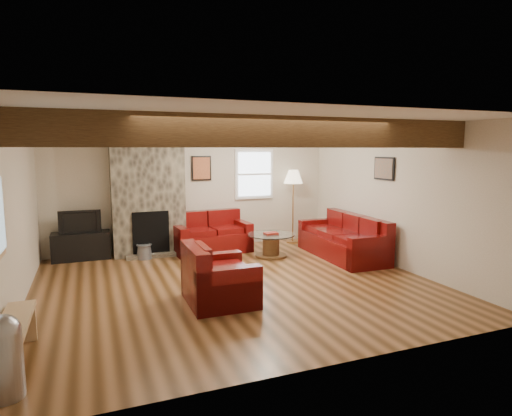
{
  "coord_description": "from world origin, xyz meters",
  "views": [
    {
      "loc": [
        -2.08,
        -6.15,
        2.1
      ],
      "look_at": [
        0.48,
        0.4,
        1.13
      ],
      "focal_mm": 30.0,
      "sensor_mm": 36.0,
      "label": 1
    }
  ],
  "objects_px": {
    "television": "(80,221)",
    "floor_lamp": "(293,181)",
    "loveseat": "(211,232)",
    "tv_cabinet": "(81,246)",
    "armchair_red": "(220,273)",
    "sofa_three": "(342,236)",
    "coffee_table": "(271,245)"
  },
  "relations": [
    {
      "from": "loveseat",
      "to": "tv_cabinet",
      "type": "relative_size",
      "value": 1.45
    },
    {
      "from": "sofa_three",
      "to": "armchair_red",
      "type": "relative_size",
      "value": 2.1
    },
    {
      "from": "sofa_three",
      "to": "television",
      "type": "distance_m",
      "value": 5.05
    },
    {
      "from": "television",
      "to": "loveseat",
      "type": "bearing_deg",
      "value": -6.88
    },
    {
      "from": "television",
      "to": "coffee_table",
      "type": "bearing_deg",
      "value": -18.08
    },
    {
      "from": "armchair_red",
      "to": "television",
      "type": "height_order",
      "value": "television"
    },
    {
      "from": "floor_lamp",
      "to": "armchair_red",
      "type": "bearing_deg",
      "value": -130.63
    },
    {
      "from": "sofa_three",
      "to": "coffee_table",
      "type": "distance_m",
      "value": 1.4
    },
    {
      "from": "tv_cabinet",
      "to": "television",
      "type": "height_order",
      "value": "television"
    },
    {
      "from": "coffee_table",
      "to": "tv_cabinet",
      "type": "height_order",
      "value": "tv_cabinet"
    },
    {
      "from": "coffee_table",
      "to": "floor_lamp",
      "type": "xyz_separation_m",
      "value": [
        0.97,
        1.01,
        1.18
      ]
    },
    {
      "from": "loveseat",
      "to": "coffee_table",
      "type": "bearing_deg",
      "value": -44.85
    },
    {
      "from": "loveseat",
      "to": "television",
      "type": "height_order",
      "value": "television"
    },
    {
      "from": "loveseat",
      "to": "armchair_red",
      "type": "distance_m",
      "value": 2.97
    },
    {
      "from": "loveseat",
      "to": "floor_lamp",
      "type": "relative_size",
      "value": 0.94
    },
    {
      "from": "loveseat",
      "to": "tv_cabinet",
      "type": "height_order",
      "value": "loveseat"
    },
    {
      "from": "loveseat",
      "to": "tv_cabinet",
      "type": "distance_m",
      "value": 2.51
    },
    {
      "from": "tv_cabinet",
      "to": "floor_lamp",
      "type": "height_order",
      "value": "floor_lamp"
    },
    {
      "from": "coffee_table",
      "to": "floor_lamp",
      "type": "bearing_deg",
      "value": 46.05
    },
    {
      "from": "coffee_table",
      "to": "television",
      "type": "distance_m",
      "value": 3.69
    },
    {
      "from": "armchair_red",
      "to": "sofa_three",
      "type": "bearing_deg",
      "value": -61.95
    },
    {
      "from": "sofa_three",
      "to": "television",
      "type": "relative_size",
      "value": 2.81
    },
    {
      "from": "coffee_table",
      "to": "television",
      "type": "height_order",
      "value": "television"
    },
    {
      "from": "tv_cabinet",
      "to": "sofa_three",
      "type": "bearing_deg",
      "value": -19.11
    },
    {
      "from": "sofa_three",
      "to": "floor_lamp",
      "type": "distance_m",
      "value": 1.85
    },
    {
      "from": "television",
      "to": "floor_lamp",
      "type": "relative_size",
      "value": 0.46
    },
    {
      "from": "coffee_table",
      "to": "tv_cabinet",
      "type": "xyz_separation_m",
      "value": [
        -3.47,
        1.13,
        0.04
      ]
    },
    {
      "from": "floor_lamp",
      "to": "television",
      "type": "bearing_deg",
      "value": 178.4
    },
    {
      "from": "sofa_three",
      "to": "tv_cabinet",
      "type": "relative_size",
      "value": 2.01
    },
    {
      "from": "loveseat",
      "to": "armchair_red",
      "type": "bearing_deg",
      "value": -107.77
    },
    {
      "from": "loveseat",
      "to": "television",
      "type": "distance_m",
      "value": 2.53
    },
    {
      "from": "armchair_red",
      "to": "floor_lamp",
      "type": "relative_size",
      "value": 0.61
    }
  ]
}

